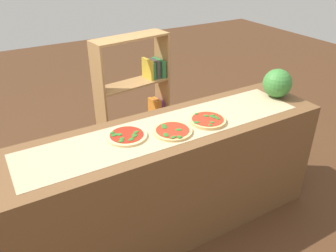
# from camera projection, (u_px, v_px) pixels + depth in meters

# --- Properties ---
(ground_plane) EXTENTS (12.00, 12.00, 0.00)m
(ground_plane) POSITION_uv_depth(u_px,v_px,m) (168.00, 225.00, 2.81)
(ground_plane) COLOR #4C2D19
(counter) EXTENTS (2.42, 0.62, 0.91)m
(counter) POSITION_uv_depth(u_px,v_px,m) (168.00, 181.00, 2.59)
(counter) COLOR brown
(counter) RESTS_ON ground_plane
(parchment_paper) EXTENTS (2.06, 0.43, 0.00)m
(parchment_paper) POSITION_uv_depth(u_px,v_px,m) (168.00, 128.00, 2.37)
(parchment_paper) COLOR tan
(parchment_paper) RESTS_ON counter
(pizza_spinach_0) EXTENTS (0.27, 0.27, 0.02)m
(pizza_spinach_0) POSITION_uv_depth(u_px,v_px,m) (127.00, 136.00, 2.26)
(pizza_spinach_0) COLOR #E5C17F
(pizza_spinach_0) RESTS_ON parchment_paper
(pizza_spinach_1) EXTENTS (0.27, 0.27, 0.02)m
(pizza_spinach_1) POSITION_uv_depth(u_px,v_px,m) (172.00, 131.00, 2.32)
(pizza_spinach_1) COLOR #DBB26B
(pizza_spinach_1) RESTS_ON parchment_paper
(pizza_spinach_2) EXTENTS (0.26, 0.26, 0.03)m
(pizza_spinach_2) POSITION_uv_depth(u_px,v_px,m) (208.00, 120.00, 2.45)
(pizza_spinach_2) COLOR #DBB26B
(pizza_spinach_2) RESTS_ON parchment_paper
(watermelon) EXTENTS (0.24, 0.24, 0.24)m
(watermelon) POSITION_uv_depth(u_px,v_px,m) (277.00, 83.00, 2.80)
(watermelon) COLOR #387A33
(watermelon) RESTS_ON counter
(bookshelf) EXTENTS (0.74, 0.31, 1.32)m
(bookshelf) POSITION_uv_depth(u_px,v_px,m) (141.00, 110.00, 3.39)
(bookshelf) COLOR #A87A47
(bookshelf) RESTS_ON ground_plane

